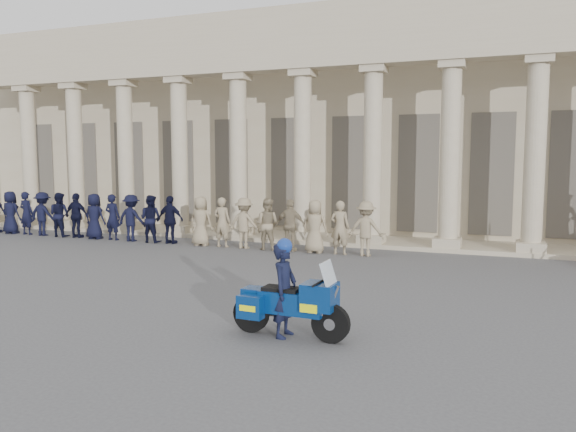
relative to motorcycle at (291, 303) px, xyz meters
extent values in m
plane|color=#49494C|center=(-2.20, 2.47, -0.61)|extent=(90.00, 90.00, 0.00)
cube|color=tan|center=(-2.20, 17.47, 3.89)|extent=(40.00, 10.00, 9.00)
cube|color=tan|center=(-2.20, 11.27, -0.53)|extent=(40.00, 2.60, 0.15)
cube|color=tan|center=(-2.20, 10.47, 6.18)|extent=(35.80, 1.00, 1.00)
cube|color=tan|center=(-2.20, 10.47, 7.28)|extent=(35.80, 1.00, 1.20)
cube|color=tan|center=(-16.50, 10.47, -0.31)|extent=(0.90, 0.90, 0.30)
cylinder|color=tan|center=(-16.50, 10.47, 2.64)|extent=(0.64, 0.64, 5.60)
cube|color=tan|center=(-16.50, 10.47, 5.56)|extent=(0.85, 0.85, 0.24)
cube|color=tan|center=(-13.90, 10.47, -0.31)|extent=(0.90, 0.90, 0.30)
cylinder|color=tan|center=(-13.90, 10.47, 2.64)|extent=(0.64, 0.64, 5.60)
cube|color=tan|center=(-13.90, 10.47, 5.56)|extent=(0.85, 0.85, 0.24)
cube|color=tan|center=(-11.30, 10.47, -0.31)|extent=(0.90, 0.90, 0.30)
cylinder|color=tan|center=(-11.30, 10.47, 2.64)|extent=(0.64, 0.64, 5.60)
cube|color=tan|center=(-11.30, 10.47, 5.56)|extent=(0.85, 0.85, 0.24)
cube|color=tan|center=(-8.70, 10.47, -0.31)|extent=(0.90, 0.90, 0.30)
cylinder|color=tan|center=(-8.70, 10.47, 2.64)|extent=(0.64, 0.64, 5.60)
cube|color=tan|center=(-8.70, 10.47, 5.56)|extent=(0.85, 0.85, 0.24)
cube|color=tan|center=(-6.10, 10.47, -0.31)|extent=(0.90, 0.90, 0.30)
cylinder|color=tan|center=(-6.10, 10.47, 2.64)|extent=(0.64, 0.64, 5.60)
cube|color=tan|center=(-6.10, 10.47, 5.56)|extent=(0.85, 0.85, 0.24)
cube|color=tan|center=(-3.50, 10.47, -0.31)|extent=(0.90, 0.90, 0.30)
cylinder|color=tan|center=(-3.50, 10.47, 2.64)|extent=(0.64, 0.64, 5.60)
cube|color=tan|center=(-3.50, 10.47, 5.56)|extent=(0.85, 0.85, 0.24)
cube|color=tan|center=(-0.90, 10.47, -0.31)|extent=(0.90, 0.90, 0.30)
cylinder|color=tan|center=(-0.90, 10.47, 2.64)|extent=(0.64, 0.64, 5.60)
cube|color=tan|center=(-0.90, 10.47, 5.56)|extent=(0.85, 0.85, 0.24)
cube|color=tan|center=(1.70, 10.47, -0.31)|extent=(0.90, 0.90, 0.30)
cylinder|color=tan|center=(1.70, 10.47, 2.64)|extent=(0.64, 0.64, 5.60)
cube|color=tan|center=(1.70, 10.47, 5.56)|extent=(0.85, 0.85, 0.24)
cube|color=tan|center=(4.30, 10.47, -0.31)|extent=(0.90, 0.90, 0.30)
cylinder|color=tan|center=(4.30, 10.47, 2.64)|extent=(0.64, 0.64, 5.60)
cube|color=tan|center=(4.30, 10.47, 5.56)|extent=(0.85, 0.85, 0.24)
cube|color=black|center=(-17.80, 12.49, 1.94)|extent=(1.30, 0.12, 4.20)
cube|color=black|center=(-15.20, 12.49, 1.94)|extent=(1.30, 0.12, 4.20)
cube|color=black|center=(-12.60, 12.49, 1.94)|extent=(1.30, 0.12, 4.20)
cube|color=black|center=(-10.00, 12.49, 1.94)|extent=(1.30, 0.12, 4.20)
cube|color=black|center=(-7.40, 12.49, 1.94)|extent=(1.30, 0.12, 4.20)
cube|color=black|center=(-4.80, 12.49, 1.94)|extent=(1.30, 0.12, 4.20)
cube|color=black|center=(-2.20, 12.49, 1.94)|extent=(1.30, 0.12, 4.20)
cube|color=black|center=(0.40, 12.49, 1.94)|extent=(1.30, 0.12, 4.20)
cube|color=black|center=(3.00, 12.49, 1.94)|extent=(1.30, 0.12, 4.20)
cube|color=black|center=(5.60, 12.49, 1.94)|extent=(1.30, 0.12, 4.20)
imported|color=black|center=(-15.67, 8.52, 0.27)|extent=(0.86, 0.56, 1.77)
imported|color=black|center=(-14.81, 8.52, 0.27)|extent=(0.64, 0.42, 1.77)
imported|color=black|center=(-13.95, 8.52, 0.27)|extent=(1.14, 0.66, 1.77)
imported|color=black|center=(-13.09, 8.52, 0.27)|extent=(0.86, 0.67, 1.77)
imported|color=black|center=(-12.23, 8.52, 0.27)|extent=(1.03, 0.43, 1.77)
imported|color=black|center=(-11.37, 8.52, 0.27)|extent=(0.86, 0.56, 1.77)
imported|color=black|center=(-10.51, 8.52, 0.27)|extent=(0.64, 0.42, 1.77)
imported|color=black|center=(-9.65, 8.52, 0.27)|extent=(1.14, 0.66, 1.77)
imported|color=black|center=(-8.79, 8.52, 0.27)|extent=(0.86, 0.67, 1.77)
imported|color=black|center=(-7.93, 8.52, 0.27)|extent=(1.03, 0.43, 1.77)
imported|color=gray|center=(-6.67, 8.52, 0.27)|extent=(0.86, 0.56, 1.77)
imported|color=gray|center=(-5.81, 8.52, 0.27)|extent=(0.64, 0.42, 1.77)
imported|color=gray|center=(-4.95, 8.52, 0.27)|extent=(1.14, 0.66, 1.77)
imported|color=gray|center=(-4.09, 8.52, 0.27)|extent=(0.86, 0.67, 1.77)
imported|color=gray|center=(-3.23, 8.52, 0.27)|extent=(1.03, 0.43, 1.77)
imported|color=gray|center=(-2.37, 8.52, 0.27)|extent=(0.86, 0.56, 1.77)
imported|color=gray|center=(-1.51, 8.52, 0.27)|extent=(0.64, 0.42, 1.77)
imported|color=gray|center=(-0.65, 8.52, 0.27)|extent=(1.14, 0.66, 1.77)
cylinder|color=black|center=(0.74, -0.03, -0.27)|extent=(0.67, 0.17, 0.67)
cylinder|color=black|center=(-0.78, 0.03, -0.27)|extent=(0.67, 0.17, 0.67)
cube|color=navy|center=(0.03, 0.00, 0.02)|extent=(1.18, 0.47, 0.39)
cube|color=navy|center=(0.54, -0.03, 0.18)|extent=(0.58, 0.55, 0.46)
cube|color=silver|center=(0.54, -0.03, -0.05)|extent=(0.24, 0.31, 0.12)
cube|color=#B2BFCC|center=(0.71, -0.03, 0.53)|extent=(0.23, 0.47, 0.54)
cube|color=black|center=(-0.17, 0.00, 0.22)|extent=(0.67, 0.37, 0.10)
cube|color=navy|center=(-0.73, 0.03, 0.10)|extent=(0.37, 0.36, 0.22)
cube|color=navy|center=(-0.64, -0.30, -0.05)|extent=(0.47, 0.24, 0.41)
cube|color=#F5FA0D|center=(-0.64, -0.30, -0.05)|extent=(0.31, 0.26, 0.10)
cube|color=navy|center=(-0.61, 0.35, -0.05)|extent=(0.47, 0.24, 0.41)
cube|color=#F5FA0D|center=(-0.61, 0.35, -0.05)|extent=(0.31, 0.26, 0.10)
cylinder|color=silver|center=(-0.46, 0.26, -0.30)|extent=(0.61, 0.13, 0.10)
cylinder|color=black|center=(0.54, -0.03, 0.43)|extent=(0.07, 0.71, 0.04)
imported|color=black|center=(-0.12, 0.00, 0.22)|extent=(0.42, 0.62, 1.67)
sphere|color=navy|center=(-0.12, 0.00, 1.01)|extent=(0.28, 0.28, 0.28)
camera|label=1|loc=(3.39, -8.98, 2.54)|focal=35.00mm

